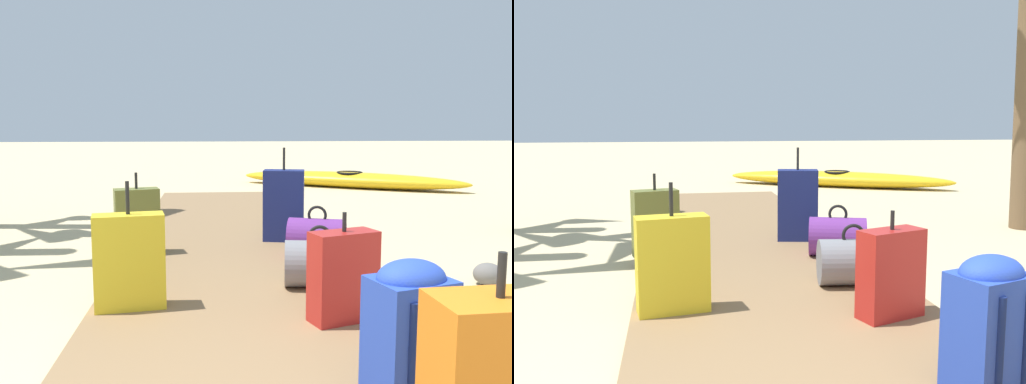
{
  "view_description": "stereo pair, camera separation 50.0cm",
  "coord_description": "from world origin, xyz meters",
  "views": [
    {
      "loc": [
        -0.18,
        -0.73,
        1.22
      ],
      "look_at": [
        0.25,
        4.48,
        0.55
      ],
      "focal_mm": 38.39,
      "sensor_mm": 36.0,
      "label": 1
    },
    {
      "loc": [
        -0.67,
        -0.66,
        1.22
      ],
      "look_at": [
        0.25,
        4.48,
        0.55
      ],
      "focal_mm": 38.39,
      "sensor_mm": 36.0,
      "label": 2
    }
  ],
  "objects": [
    {
      "name": "ground_plane",
      "position": [
        0.0,
        3.25,
        0.0
      ],
      "size": [
        60.0,
        60.0,
        0.0
      ],
      "primitive_type": "plane",
      "color": "#CCB789"
    },
    {
      "name": "boardwalk",
      "position": [
        0.0,
        4.07,
        0.04
      ],
      "size": [
        1.87,
        8.14,
        0.08
      ],
      "primitive_type": "cube",
      "color": "olive",
      "rests_on": "ground"
    },
    {
      "name": "suitcase_red",
      "position": [
        0.57,
        2.27,
        0.34
      ],
      "size": [
        0.42,
        0.29,
        0.63
      ],
      "color": "red",
      "rests_on": "boardwalk"
    },
    {
      "name": "duffel_bag_purple",
      "position": [
        0.71,
        3.75,
        0.25
      ],
      "size": [
        0.56,
        0.46,
        0.44
      ],
      "color": "#6B2D84",
      "rests_on": "boardwalk"
    },
    {
      "name": "backpack_blue",
      "position": [
        0.61,
        1.33,
        0.4
      ],
      "size": [
        0.37,
        0.32,
        0.6
      ],
      "color": "#2847B7",
      "rests_on": "boardwalk"
    },
    {
      "name": "suitcase_navy",
      "position": [
        0.52,
        4.44,
        0.42
      ],
      "size": [
        0.42,
        0.29,
        0.9
      ],
      "color": "navy",
      "rests_on": "boardwalk"
    },
    {
      "name": "suitcase_yellow",
      "position": [
        -0.68,
        2.59,
        0.37
      ],
      "size": [
        0.45,
        0.25,
        0.79
      ],
      "color": "gold",
      "rests_on": "boardwalk"
    },
    {
      "name": "duffel_bag_grey",
      "position": [
        0.57,
        2.93,
        0.24
      ],
      "size": [
        0.52,
        0.39,
        0.44
      ],
      "color": "slate",
      "rests_on": "boardwalk"
    },
    {
      "name": "suitcase_olive",
      "position": [
        -0.82,
        4.01,
        0.37
      ],
      "size": [
        0.41,
        0.28,
        0.71
      ],
      "color": "olive",
      "rests_on": "boardwalk"
    },
    {
      "name": "kayak",
      "position": [
        2.4,
        9.26,
        0.14
      ],
      "size": [
        4.09,
        2.73,
        0.3
      ],
      "color": "gold",
      "rests_on": "ground"
    },
    {
      "name": "rock_right_near",
      "position": [
        1.89,
        3.11,
        0.08
      ],
      "size": [
        0.23,
        0.22,
        0.17
      ],
      "primitive_type": "ellipsoid",
      "rotation": [
        0.0,
        0.0,
        3.07
      ],
      "color": "slate",
      "rests_on": "ground"
    }
  ]
}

